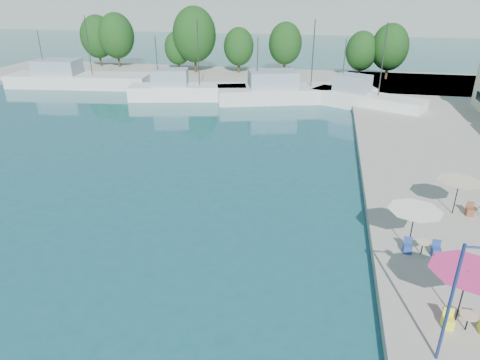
% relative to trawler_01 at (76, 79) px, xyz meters
% --- Properties ---
extents(quay_far, '(90.00, 16.00, 0.60)m').
position_rel_trawler_01_xyz_m(quay_far, '(25.12, 9.59, -0.77)').
color(quay_far, '#ABA99B').
rests_on(quay_far, ground).
extents(hill_west, '(180.00, 40.00, 16.00)m').
position_rel_trawler_01_xyz_m(hill_west, '(3.12, 102.59, 6.93)').
color(hill_west, gray).
rests_on(hill_west, ground).
extents(hill_east, '(140.00, 40.00, 12.00)m').
position_rel_trawler_01_xyz_m(hill_east, '(73.12, 122.59, 4.93)').
color(hill_east, gray).
rests_on(hill_east, ground).
extents(trawler_01, '(20.83, 7.60, 10.20)m').
position_rel_trawler_01_xyz_m(trawler_01, '(0.00, 0.00, 0.00)').
color(trawler_01, silver).
rests_on(trawler_01, ground).
extents(trawler_02, '(15.42, 7.11, 10.20)m').
position_rel_trawler_01_xyz_m(trawler_02, '(18.01, -4.13, 0.00)').
color(trawler_02, white).
rests_on(trawler_02, ground).
extents(trawler_03, '(20.34, 10.75, 10.20)m').
position_rel_trawler_01_xyz_m(trawler_03, '(31.57, -2.27, 0.00)').
color(trawler_03, silver).
rests_on(trawler_03, ground).
extents(trawler_04, '(13.43, 9.09, 10.20)m').
position_rel_trawler_01_xyz_m(trawler_04, '(40.39, -4.39, 0.00)').
color(trawler_04, white).
rests_on(trawler_04, ground).
extents(tree_01, '(5.76, 5.76, 8.53)m').
position_rel_trawler_01_xyz_m(tree_01, '(-3.59, 14.07, 4.46)').
color(tree_01, '#3F2B19').
rests_on(tree_01, quay_far).
extents(tree_02, '(6.05, 6.05, 8.96)m').
position_rel_trawler_01_xyz_m(tree_02, '(-0.01, 13.90, 4.70)').
color(tree_02, '#3F2B19').
rests_on(tree_02, quay_far).
extents(tree_03, '(4.31, 4.31, 6.38)m').
position_rel_trawler_01_xyz_m(tree_03, '(11.60, 12.03, 3.21)').
color(tree_03, '#3F2B19').
rests_on(tree_03, quay_far).
extents(tree_04, '(6.86, 6.86, 10.15)m').
position_rel_trawler_01_xyz_m(tree_04, '(14.65, 11.53, 5.39)').
color(tree_04, '#3F2B19').
rests_on(tree_04, quay_far).
extents(tree_05, '(4.76, 4.76, 7.04)m').
position_rel_trawler_01_xyz_m(tree_05, '(21.62, 12.60, 3.60)').
color(tree_05, '#3F2B19').
rests_on(tree_05, quay_far).
extents(tree_06, '(5.28, 5.28, 7.82)m').
position_rel_trawler_01_xyz_m(tree_06, '(28.82, 14.48, 4.04)').
color(tree_06, '#3F2B19').
rests_on(tree_06, quay_far).
extents(tree_07, '(4.66, 4.66, 6.89)m').
position_rel_trawler_01_xyz_m(tree_07, '(40.57, 11.97, 3.51)').
color(tree_07, '#3F2B19').
rests_on(tree_07, quay_far).
extents(tree_08, '(5.41, 5.41, 8.01)m').
position_rel_trawler_01_xyz_m(tree_08, '(44.56, 11.96, 4.15)').
color(tree_08, '#3F2B19').
rests_on(tree_08, quay_far).
extents(umbrella_pink, '(3.05, 3.05, 2.48)m').
position_rel_trawler_01_xyz_m(umbrella_pink, '(42.09, -41.34, 1.76)').
color(umbrella_pink, black).
rests_on(umbrella_pink, quay_right).
extents(umbrella_white, '(2.74, 2.74, 2.39)m').
position_rel_trawler_01_xyz_m(umbrella_white, '(40.92, -36.27, 1.67)').
color(umbrella_white, black).
rests_on(umbrella_white, quay_right).
extents(umbrella_cream, '(2.56, 2.56, 2.17)m').
position_rel_trawler_01_xyz_m(umbrella_cream, '(44.20, -31.47, 1.45)').
color(umbrella_cream, black).
rests_on(umbrella_cream, quay_right).
extents(cafe_table_01, '(1.82, 0.70, 0.76)m').
position_rel_trawler_01_xyz_m(cafe_table_01, '(42.34, -41.84, -0.18)').
color(cafe_table_01, black).
rests_on(cafe_table_01, quay_right).
extents(cafe_table_02, '(1.82, 0.70, 0.76)m').
position_rel_trawler_01_xyz_m(cafe_table_02, '(41.53, -36.52, -0.18)').
color(cafe_table_02, black).
rests_on(cafe_table_02, quay_right).
extents(street_lamp, '(1.04, 0.36, 5.03)m').
position_rel_trawler_01_xyz_m(street_lamp, '(41.20, -43.59, 3.02)').
color(street_lamp, navy).
rests_on(street_lamp, quay_right).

